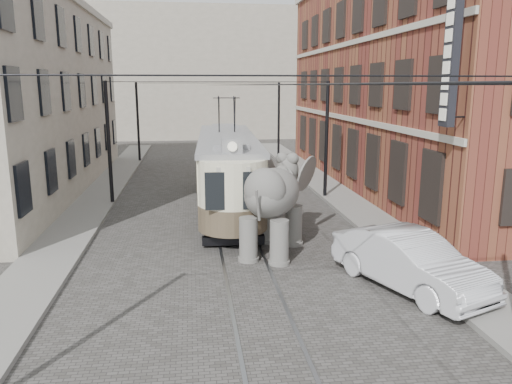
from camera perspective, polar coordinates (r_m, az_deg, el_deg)
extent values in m
plane|color=#494644|center=(19.65, -2.28, -5.02)|extent=(120.00, 120.00, 0.00)
cube|color=slate|center=(21.01, 14.28, -4.04)|extent=(2.00, 60.00, 0.15)
cube|color=slate|center=(20.15, -21.10, -5.19)|extent=(2.00, 60.00, 0.15)
cube|color=maroon|center=(30.47, 17.49, 11.98)|extent=(8.00, 26.00, 12.00)
cube|color=gray|center=(30.20, -25.84, 9.44)|extent=(7.00, 24.00, 10.00)
cube|color=gray|center=(58.74, -6.00, 13.24)|extent=(28.00, 10.00, 14.00)
imported|color=silver|center=(15.15, 17.14, -7.54)|extent=(3.52, 5.34, 1.66)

